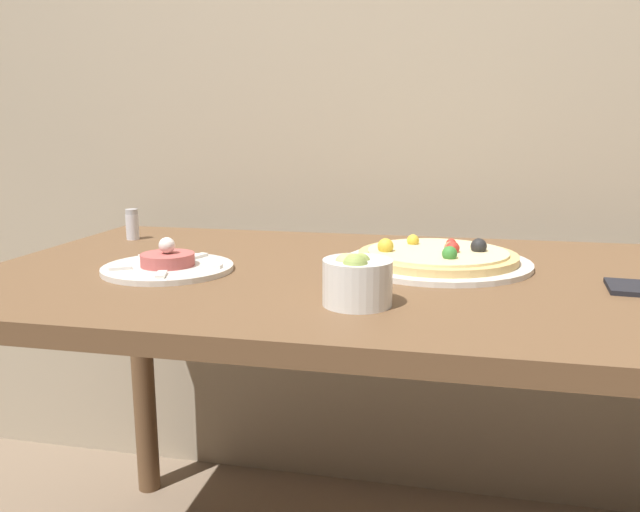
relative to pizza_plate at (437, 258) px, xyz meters
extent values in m
cube|color=tan|center=(-0.10, 0.45, 0.55)|extent=(8.00, 0.05, 2.60)
cube|color=brown|center=(-0.10, -0.08, -0.03)|extent=(1.48, 0.81, 0.03)
cylinder|color=brown|center=(-0.78, 0.26, -0.40)|extent=(0.06, 0.06, 0.70)
cylinder|color=silver|center=(0.00, 0.00, -0.01)|extent=(0.36, 0.36, 0.01)
cylinder|color=#DBB26B|center=(0.00, 0.00, 0.00)|extent=(0.30, 0.30, 0.01)
cylinder|color=beige|center=(0.00, 0.00, 0.01)|extent=(0.27, 0.27, 0.00)
sphere|color=#B22D23|center=(0.03, 0.04, 0.02)|extent=(0.02, 0.02, 0.02)
sphere|color=gold|center=(-0.05, 0.06, 0.02)|extent=(0.02, 0.02, 0.02)
sphere|color=#387F33|center=(0.02, -0.07, 0.02)|extent=(0.03, 0.03, 0.03)
sphere|color=#997047|center=(0.02, 0.00, 0.02)|extent=(0.02, 0.02, 0.02)
sphere|color=black|center=(0.08, 0.01, 0.02)|extent=(0.03, 0.03, 0.03)
sphere|color=#B22D23|center=(0.03, -0.01, 0.02)|extent=(0.03, 0.03, 0.03)
sphere|color=gold|center=(-0.10, -0.03, 0.02)|extent=(0.03, 0.03, 0.03)
cylinder|color=silver|center=(-0.48, -0.15, -0.01)|extent=(0.24, 0.24, 0.01)
cylinder|color=#B2514C|center=(-0.48, -0.15, 0.01)|extent=(0.10, 0.10, 0.02)
sphere|color=silver|center=(-0.48, -0.15, 0.03)|extent=(0.03, 0.03, 0.03)
cube|color=white|center=(-0.40, -0.15, 0.00)|extent=(0.04, 0.02, 0.01)
cube|color=white|center=(-0.46, -0.07, 0.00)|extent=(0.03, 0.04, 0.01)
cube|color=white|center=(-0.55, -0.10, 0.00)|extent=(0.04, 0.04, 0.01)
cube|color=white|center=(-0.55, -0.20, 0.00)|extent=(0.04, 0.04, 0.01)
cube|color=white|center=(-0.46, -0.23, 0.00)|extent=(0.03, 0.04, 0.01)
cylinder|color=white|center=(-0.11, -0.30, 0.02)|extent=(0.10, 0.10, 0.07)
sphere|color=#B7BC70|center=(-0.13, -0.31, 0.05)|extent=(0.03, 0.03, 0.03)
sphere|color=#8EA34C|center=(-0.11, -0.33, 0.05)|extent=(0.04, 0.04, 0.04)
sphere|color=#B7BC70|center=(-0.12, -0.29, 0.05)|extent=(0.03, 0.03, 0.03)
sphere|color=#8EA34C|center=(-0.10, -0.30, 0.05)|extent=(0.03, 0.03, 0.03)
cylinder|color=silver|center=(-0.71, 0.14, 0.02)|extent=(0.03, 0.03, 0.06)
cylinder|color=#B2B2B7|center=(-0.71, 0.14, 0.05)|extent=(0.03, 0.03, 0.01)
camera|label=1|loc=(0.03, -1.19, 0.25)|focal=35.00mm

